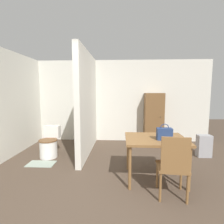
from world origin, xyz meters
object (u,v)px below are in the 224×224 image
object	(u,v)px
wooden_cabinet	(154,118)
space_heater	(204,146)
dining_table	(155,143)
handbag	(164,134)
wooden_chair	(173,165)
toilet	(49,144)

from	to	relation	value
wooden_cabinet	space_heater	size ratio (longest dim) A/B	2.87
dining_table	handbag	xyz separation A→B (m)	(0.12, -0.10, 0.19)
wooden_chair	handbag	size ratio (longest dim) A/B	3.48
handbag	wooden_cabinet	bearing A→B (deg)	83.93
toilet	space_heater	xyz separation A→B (m)	(3.69, 0.17, -0.03)
wooden_cabinet	space_heater	xyz separation A→B (m)	(1.01, -1.06, -0.49)
toilet	space_heater	size ratio (longest dim) A/B	1.35
wooden_chair	wooden_cabinet	size ratio (longest dim) A/B	0.63
wooden_chair	space_heater	world-z (taller)	wooden_chair
wooden_chair	toilet	xyz separation A→B (m)	(-2.46, 1.54, -0.22)
toilet	wooden_cabinet	xyz separation A→B (m)	(2.68, 1.23, 0.46)
toilet	space_heater	bearing A→B (deg)	2.71
toilet	space_heater	distance (m)	3.69
toilet	wooden_cabinet	size ratio (longest dim) A/B	0.47
handbag	wooden_cabinet	world-z (taller)	wooden_cabinet
dining_table	wooden_chair	xyz separation A→B (m)	(0.15, -0.56, -0.16)
handbag	toilet	bearing A→B (deg)	156.12
dining_table	toilet	distance (m)	2.54
handbag	space_heater	size ratio (longest dim) A/B	0.52
dining_table	handbag	size ratio (longest dim) A/B	3.83
wooden_chair	space_heater	distance (m)	2.12
handbag	space_heater	bearing A→B (deg)	45.01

